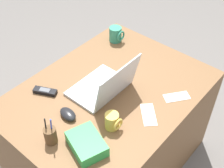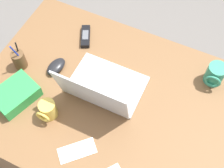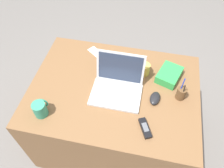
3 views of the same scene
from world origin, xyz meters
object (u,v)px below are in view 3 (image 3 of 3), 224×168
Objects in this scene: computer_mouse at (155,98)px; snack_bag at (169,75)px; laptop at (117,86)px; coffee_mug_tall at (145,69)px; pen_holder at (181,93)px; cordless_phone at (145,128)px; coffee_mug_white at (40,109)px.

computer_mouse is 0.58× the size of snack_bag.
snack_bag is at bearing 28.85° from laptop.
pen_holder reaches higher than coffee_mug_tall.
cordless_phone is at bearing -104.88° from snack_bag.
laptop is at bearing -176.18° from pen_holder.
coffee_mug_tall is (0.17, 0.20, -0.00)m from laptop.
coffee_mug_tall reaches higher than snack_bag.
pen_holder is at bearing 19.80° from coffee_mug_white.
pen_holder is at bearing 54.64° from cordless_phone.
computer_mouse is at bearing 80.48° from cordless_phone.
laptop is 3.74× the size of coffee_mug_tall.
computer_mouse is at bearing -110.32° from snack_bag.
coffee_mug_tall is at bearing 97.41° from cordless_phone.
coffee_mug_white is 0.93m from snack_bag.
laptop is at bearing -176.64° from computer_mouse.
computer_mouse is 0.23m from snack_bag.
cordless_phone is at bearing -90.20° from computer_mouse.
laptop is 0.53m from coffee_mug_white.
coffee_mug_tall is at bearing 38.65° from coffee_mug_white.
laptop is at bearing 32.86° from coffee_mug_white.
snack_bag is (0.18, -0.01, -0.01)m from coffee_mug_tall.
laptop reaches higher than snack_bag.
computer_mouse is 0.79× the size of cordless_phone.
coffee_mug_white is (-0.71, -0.26, 0.03)m from computer_mouse.
computer_mouse is 1.22× the size of coffee_mug_tall.
snack_bag is at bearing 75.12° from cordless_phone.
pen_holder reaches higher than cordless_phone.
cordless_phone is (-0.04, -0.23, -0.01)m from computer_mouse.
cordless_phone is at bearing -49.00° from laptop.
pen_holder is (0.88, 0.32, -0.00)m from coffee_mug_white.
computer_mouse is at bearing 20.03° from coffee_mug_white.
computer_mouse reaches higher than cordless_phone.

